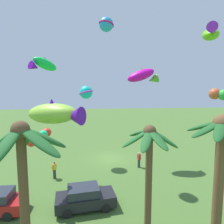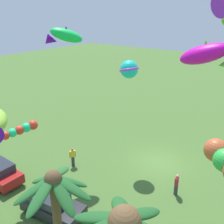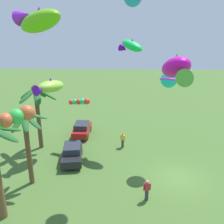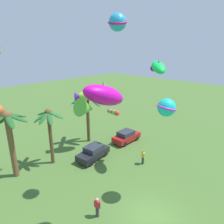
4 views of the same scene
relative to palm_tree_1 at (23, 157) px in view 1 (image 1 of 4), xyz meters
The scene contains 14 objects.
ground_plane 14.74m from the palm_tree_1, 110.88° to the right, with size 120.00×120.00×0.00m, color #476B2D.
palm_tree_1 is the anchor object (origin of this frame).
palm_tree_2 9.72m from the palm_tree_1, behind, with size 3.74×3.43×6.63m.
palm_tree_3 6.19m from the palm_tree_1, 168.52° to the right, with size 3.07×3.23×6.05m.
parked_car_0 6.15m from the palm_tree_1, 123.55° to the right, with size 4.09×2.19×1.51m.
spectator_0 9.35m from the palm_tree_1, 87.31° to the right, with size 0.38×0.49×1.59m.
spectator_1 13.32m from the palm_tree_1, 127.44° to the right, with size 0.31×0.54×1.59m.
kite_fish_0 2.65m from the palm_tree_1, 122.87° to the right, with size 3.47×2.69×1.38m.
kite_fish_2 13.94m from the palm_tree_1, 157.69° to the right, with size 2.09×2.68×1.31m.
kite_tube_3 4.16m from the palm_tree_1, 85.44° to the right, with size 1.10×2.20×0.82m.
kite_ball_4 13.03m from the palm_tree_1, 115.99° to the right, with size 1.86×1.86×1.22m.
kite_fish_5 14.62m from the palm_tree_1, 126.15° to the right, with size 3.53×1.63×2.00m.
kite_ball_6 12.56m from the palm_tree_1, 101.19° to the right, with size 1.93×1.94×1.36m.
kite_fish_7 10.40m from the palm_tree_1, 82.93° to the right, with size 2.50×2.67×1.52m.
Camera 1 is at (1.89, 21.40, 7.86)m, focal length 30.79 mm.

